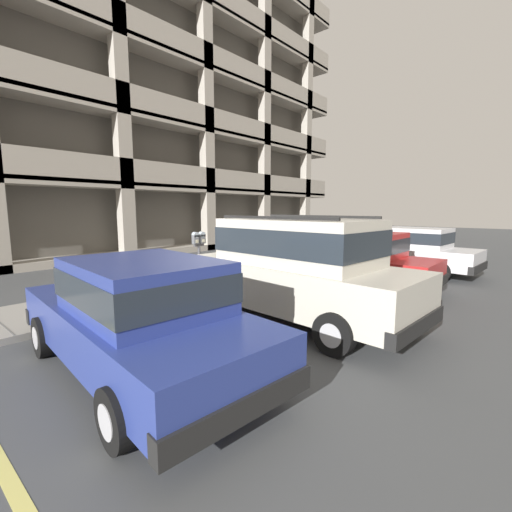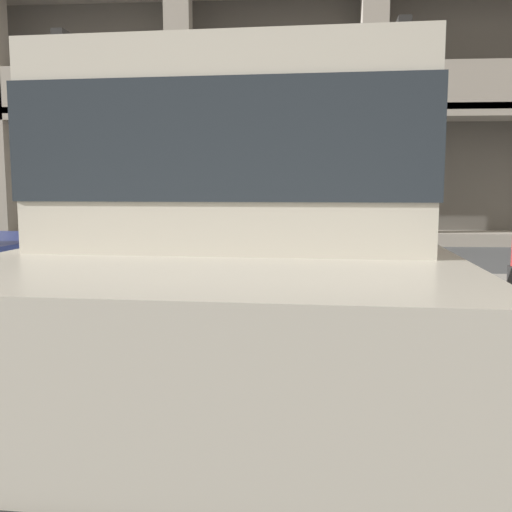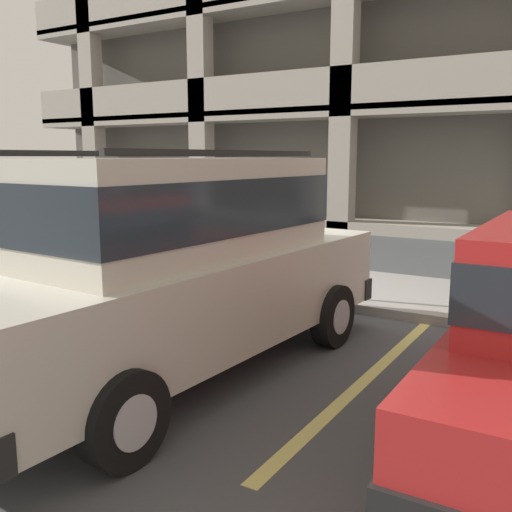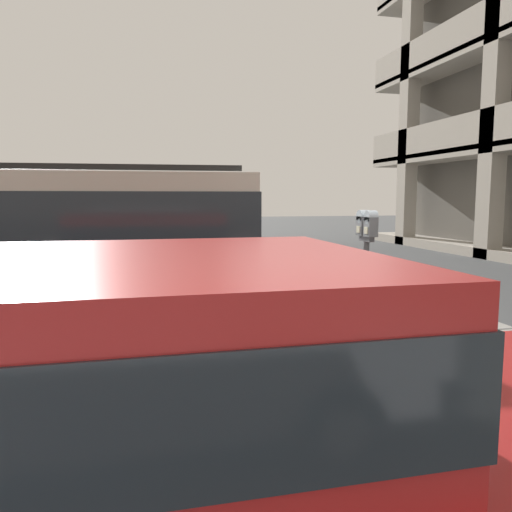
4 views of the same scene
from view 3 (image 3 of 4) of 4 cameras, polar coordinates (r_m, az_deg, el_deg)
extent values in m
cube|color=#444749|center=(7.55, 4.17, -5.74)|extent=(80.00, 80.00, 0.10)
cube|color=gray|center=(8.66, 8.11, -3.02)|extent=(40.00, 2.20, 0.12)
cube|color=#606060|center=(13.84, -23.96, 1.32)|extent=(0.03, 2.16, 0.00)
cube|color=#606060|center=(10.82, -11.73, -0.20)|extent=(0.03, 2.16, 0.00)
cube|color=#606060|center=(8.65, 8.12, -2.62)|extent=(0.03, 2.16, 0.00)
cube|color=#DBD16B|center=(7.34, -12.37, -5.98)|extent=(0.12, 4.80, 0.01)
cube|color=#DBD16B|center=(5.70, 12.38, -10.64)|extent=(0.12, 4.80, 0.01)
cube|color=beige|center=(5.32, -8.22, -3.80)|extent=(2.10, 4.80, 0.80)
cube|color=beige|center=(5.15, -8.82, 4.98)|extent=(1.78, 3.00, 0.84)
cube|color=#232B33|center=(5.15, -8.82, 5.22)|extent=(1.81, 3.03, 0.46)
cube|color=black|center=(7.21, 4.38, -2.40)|extent=(1.88, 0.27, 0.24)
cube|color=silver|center=(6.92, 8.71, 0.04)|extent=(0.24, 0.04, 0.14)
cube|color=silver|center=(7.48, 0.83, 0.89)|extent=(0.24, 0.04, 0.14)
cylinder|color=black|center=(6.09, 7.68, -5.92)|extent=(0.24, 0.67, 0.66)
cylinder|color=#B2B2B7|center=(6.09, 7.68, -5.92)|extent=(0.24, 0.37, 0.36)
cylinder|color=black|center=(7.06, -5.51, -3.68)|extent=(0.24, 0.67, 0.66)
cylinder|color=#B2B2B7|center=(7.06, -5.51, -3.68)|extent=(0.24, 0.37, 0.36)
cylinder|color=black|center=(3.88, -13.02, -15.58)|extent=(0.24, 0.67, 0.66)
cylinder|color=#B2B2B7|center=(3.88, -13.02, -15.58)|extent=(0.24, 0.37, 0.36)
cube|color=black|center=(4.69, -2.73, 10.24)|extent=(0.20, 2.62, 0.05)
cube|color=black|center=(5.63, -14.13, 9.90)|extent=(0.20, 2.62, 0.05)
cube|color=black|center=(9.16, -12.54, -0.15)|extent=(1.74, 0.31, 0.24)
cube|color=silver|center=(8.77, -10.07, 1.08)|extent=(0.24, 0.05, 0.14)
cube|color=silver|center=(9.55, -14.46, 1.63)|extent=(0.24, 0.05, 0.14)
cylinder|color=black|center=(8.05, -12.82, -2.40)|extent=(0.21, 0.61, 0.60)
cylinder|color=#B2B2B7|center=(8.05, -12.82, -2.40)|extent=(0.21, 0.34, 0.33)
cylinder|color=black|center=(9.36, -19.56, -1.03)|extent=(0.21, 0.61, 0.60)
cylinder|color=#B2B2B7|center=(9.36, -19.56, -1.03)|extent=(0.21, 0.34, 0.33)
cylinder|color=black|center=(6.11, 23.15, -6.89)|extent=(0.16, 0.60, 0.60)
cylinder|color=#B2B2B7|center=(6.11, 23.15, -6.89)|extent=(0.18, 0.33, 0.33)
cylinder|color=black|center=(3.60, 16.50, -18.34)|extent=(0.16, 0.60, 0.60)
cylinder|color=#B2B2B7|center=(3.60, 16.50, -18.34)|extent=(0.18, 0.33, 0.33)
cylinder|color=#47474C|center=(7.71, 5.06, 0.20)|extent=(0.07, 0.07, 1.13)
cube|color=#47474C|center=(7.64, 5.13, 4.61)|extent=(0.28, 0.06, 0.06)
cube|color=#515459|center=(7.67, 4.47, 5.69)|extent=(0.15, 0.11, 0.22)
cylinder|color=#8C99A3|center=(7.66, 4.48, 6.51)|extent=(0.15, 0.11, 0.15)
cube|color=#B7B293|center=(7.62, 4.27, 5.38)|extent=(0.08, 0.01, 0.08)
cube|color=#515459|center=(7.58, 5.83, 5.62)|extent=(0.15, 0.11, 0.22)
cylinder|color=#8C99A3|center=(7.57, 5.84, 6.45)|extent=(0.15, 0.11, 0.15)
cube|color=#B7B293|center=(7.53, 5.63, 5.31)|extent=(0.08, 0.01, 0.08)
camera|label=1|loc=(8.68, -57.79, 6.53)|focal=24.00mm
camera|label=2|loc=(3.16, -51.55, -4.54)|focal=40.00mm
camera|label=4|loc=(4.68, 55.08, 2.80)|focal=35.00mm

